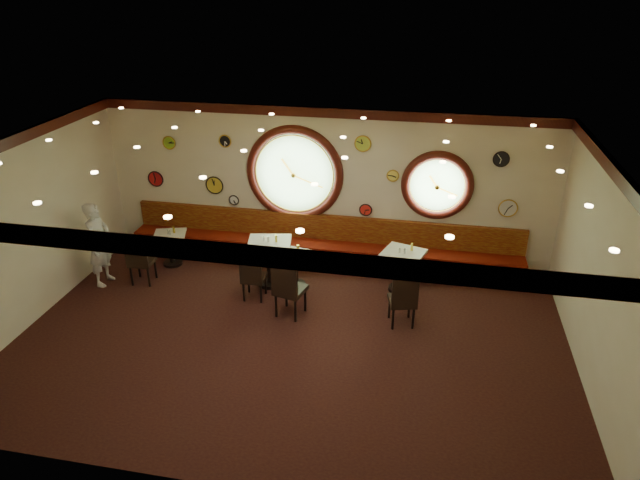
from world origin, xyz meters
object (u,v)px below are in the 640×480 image
Objects in this scene: table_c at (295,266)px; condiment_c_bottle at (298,249)px; chair_b at (252,273)px; condiment_d_pepper at (405,251)px; chair_c at (287,284)px; condiment_a_pepper at (170,233)px; condiment_b_pepper at (268,239)px; condiment_a_bottle at (174,230)px; condiment_b_bottle at (276,239)px; waiter at (99,244)px; table_a at (171,245)px; table_b at (270,258)px; condiment_c_salt at (293,252)px; condiment_d_salt at (400,250)px; chair_a at (139,256)px; condiment_a_salt at (168,232)px; table_d at (402,267)px; condiment_b_salt at (263,239)px; chair_d at (404,296)px; condiment_c_pepper at (294,252)px; condiment_d_bottle at (412,247)px.

condiment_c_bottle is (0.04, 0.07, 0.33)m from table_c.
chair_b reaches higher than table_c.
chair_c is at bearing -146.53° from condiment_d_pepper.
condiment_b_pepper is (2.16, -0.34, 0.21)m from condiment_a_pepper.
condiment_b_bottle is at bearing -10.55° from condiment_a_bottle.
waiter is (-3.15, -0.60, -0.11)m from condiment_b_pepper.
table_a is 5.56× the size of condiment_b_bottle.
chair_b reaches higher than table_b.
table_b is 0.39m from condiment_b_pepper.
chair_b is 2.28m from condiment_a_pepper.
condiment_c_salt is 1.99m from condiment_d_salt.
chair_c is at bearing -66.35° from condiment_b_bottle.
condiment_d_salt is 1.90m from condiment_c_bottle.
table_b is 0.51m from table_c.
chair_a reaches higher than condiment_c_bottle.
condiment_b_bottle reaches higher than condiment_a_salt.
condiment_b_pepper is at bearing -175.67° from table_d.
chair_c is 1.26m from condiment_b_bottle.
table_a is 8.03× the size of condiment_a_pepper.
waiter reaches higher than condiment_b_salt.
chair_a is at bearing -81.88° from waiter.
chair_d reaches higher than chair_b.
chair_c is (0.61, -1.06, 0.10)m from table_b.
chair_c is at bearing -27.07° from condiment_a_salt.
table_a is 8.22× the size of condiment_b_salt.
table_a is at bearing -8.16° from condiment_a_salt.
chair_d is (2.10, -1.00, 0.18)m from table_c.
condiment_a_bottle is 1.03× the size of condiment_b_bottle.
chair_c is 5.16× the size of condiment_b_bottle.
condiment_d_pepper reaches higher than table_b.
condiment_a_pepper is at bearing 172.23° from condiment_c_pepper.
condiment_d_pepper is at bearing -29.51° from table_d.
condiment_d_pepper is at bearing 47.60° from chair_c.
condiment_b_salt is 0.58× the size of condiment_c_bottle.
table_a is at bearing 149.82° from chair_d.
condiment_a_salt is at bearing 170.78° from condiment_b_pepper.
chair_c reaches higher than condiment_d_salt.
condiment_d_bottle is (0.05, 1.34, 0.27)m from chair_d.
table_c is at bearing -174.09° from condiment_d_salt.
condiment_c_bottle is at bearing 57.31° from condiment_c_pepper.
condiment_c_pepper is at bearing -173.82° from table_d.
table_a is 5.42× the size of condiment_a_bottle.
condiment_d_salt is at bearing -1.84° from condiment_a_pepper.
condiment_a_bottle is (0.09, 0.09, 0.02)m from condiment_a_salt.
condiment_a_bottle reaches higher than table_c.
waiter is at bearing -170.81° from condiment_c_salt.
condiment_b_salt is 0.83× the size of condiment_b_pepper.
chair_a is 6.87× the size of condiment_b_salt.
table_a is 2.27m from condiment_b_pepper.
waiter is (-5.71, -0.77, -0.02)m from condiment_d_pepper.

